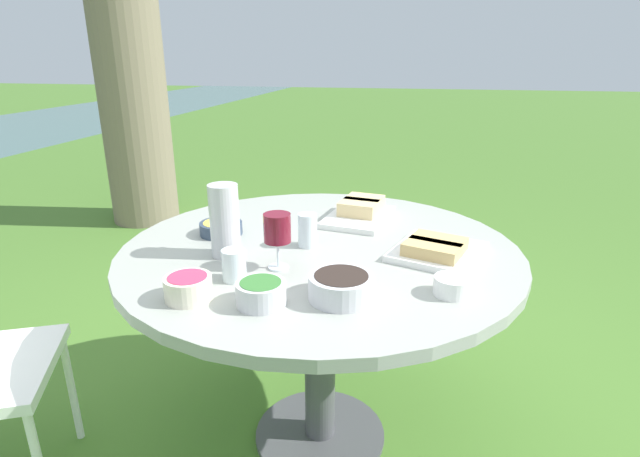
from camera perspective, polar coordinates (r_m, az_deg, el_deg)
ground_plane at (r=2.04m, az=0.00°, el=-22.52°), size 40.00×40.00×0.00m
dining_table at (r=1.67m, az=0.00°, el=-5.40°), size 1.29×1.29×0.77m
water_pitcher at (r=1.55m, az=-10.85°, el=0.91°), size 0.10×0.09×0.23m
wine_glass at (r=1.43m, az=-4.90°, el=-0.14°), size 0.08×0.08×0.17m
platter_bread_main at (r=1.58m, az=13.17°, el=-2.35°), size 0.35×0.33×0.06m
platter_charcuterie at (r=1.90m, az=4.61°, el=2.03°), size 0.35×0.26×0.07m
bowl_fries at (r=1.76m, az=-11.25°, el=0.12°), size 0.15×0.15×0.04m
bowl_salad at (r=1.26m, az=-6.77°, el=-7.20°), size 0.13×0.13×0.06m
bowl_olives at (r=1.28m, az=2.44°, el=-6.53°), size 0.17×0.17×0.07m
bowl_dip_red at (r=1.32m, az=-14.84°, el=-6.41°), size 0.12×0.12×0.06m
bowl_dip_cream at (r=1.35m, az=14.85°, el=-6.24°), size 0.10×0.10×0.05m
cup_water_near at (r=1.40m, az=-9.80°, el=-4.14°), size 0.07×0.07×0.09m
cup_water_far at (r=1.61m, az=-1.44°, el=-0.20°), size 0.06×0.06×0.11m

